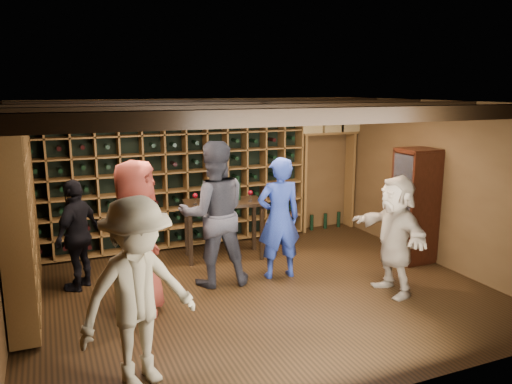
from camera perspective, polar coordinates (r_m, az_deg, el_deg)
name	(u,v)px	position (r m, az deg, el deg)	size (l,w,h in m)	color
ground	(259,292)	(6.81, 0.29, -11.35)	(6.00, 6.00, 0.00)	black
room_shell	(257,109)	(6.31, 0.13, 9.45)	(6.00, 6.00, 6.00)	brown
wine_rack_back	(175,181)	(8.45, -9.23, 1.26)	(4.65, 0.30, 2.20)	brown
wine_rack_left	(20,215)	(6.77, -25.35, -2.42)	(0.30, 2.65, 2.20)	brown
crate_shelf	(328,148)	(9.50, 8.22, 5.00)	(1.20, 0.32, 2.07)	brown
display_cabinet	(415,208)	(8.10, 17.67, -1.75)	(0.55, 0.50, 1.75)	black
man_blue_shirt	(279,218)	(7.07, 2.65, -3.00)	(0.64, 0.42, 1.74)	navy
man_grey_suit	(214,214)	(6.82, -4.83, -2.51)	(0.97, 0.76, 2.00)	black
guest_red_floral	(137,238)	(6.12, -13.43, -5.10)	(0.91, 0.60, 1.87)	maroon
guest_woman_black	(78,235)	(7.11, -19.73, -4.61)	(0.89, 0.37, 1.51)	black
guest_khaki	(138,293)	(4.66, -13.32, -11.21)	(1.14, 0.66, 1.77)	#83785B
guest_beige	(395,235)	(6.79, 15.60, -4.75)	(1.48, 0.47, 1.59)	tan
tasting_table	(223,208)	(7.90, -3.77, -1.87)	(1.30, 0.79, 1.21)	black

